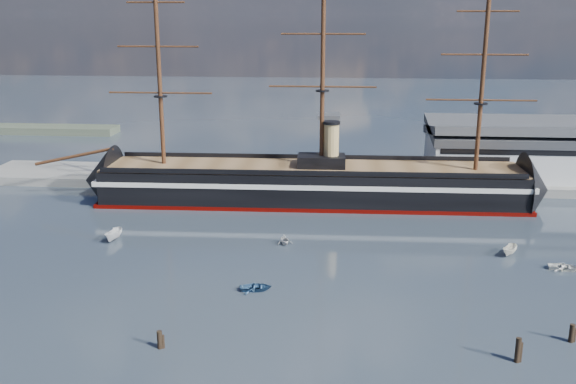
{
  "coord_description": "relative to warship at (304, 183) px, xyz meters",
  "views": [
    {
      "loc": [
        6.1,
        -72.25,
        38.89
      ],
      "look_at": [
        -3.09,
        35.0,
        9.0
      ],
      "focal_mm": 40.0,
      "sensor_mm": 36.0,
      "label": 1
    }
  ],
  "objects": [
    {
      "name": "motorboat_c",
      "position": [
        36.37,
        -28.98,
        -4.04
      ],
      "size": [
        5.39,
        4.37,
        2.07
      ],
      "primitive_type": "imported",
      "rotation": [
        0.0,
        0.0,
        -0.56
      ],
      "color": "white",
      "rests_on": "ground"
    },
    {
      "name": "warehouse",
      "position": [
        59.88,
        20.0,
        3.95
      ],
      "size": [
        63.0,
        21.0,
        11.6
      ],
      "color": "#B7BABC",
      "rests_on": "ground"
    },
    {
      "name": "piling_near_left",
      "position": [
        -13.34,
        -64.33,
        -4.04
      ],
      "size": [
        0.64,
        0.64,
        2.99
      ],
      "primitive_type": "cylinder",
      "color": "black",
      "rests_on": "ground"
    },
    {
      "name": "piling_far_right",
      "position": [
        36.6,
        -58.51,
        -4.04
      ],
      "size": [
        0.64,
        0.64,
        3.08
      ],
      "primitive_type": "cylinder",
      "color": "black",
      "rests_on": "ground"
    },
    {
      "name": "piling_near_right",
      "position": [
        28.76,
        -63.9,
        -4.04
      ],
      "size": [
        0.64,
        0.64,
        3.76
      ],
      "primitive_type": "cylinder",
      "color": "black",
      "rests_on": "ground"
    },
    {
      "name": "motorboat_a",
      "position": [
        -32.15,
        -27.46,
        -4.04
      ],
      "size": [
        6.17,
        2.95,
        2.37
      ],
      "primitive_type": "imported",
      "rotation": [
        0.0,
        0.0,
        -0.13
      ],
      "color": "white",
      "rests_on": "ground"
    },
    {
      "name": "motorboat_b",
      "position": [
        -4.06,
        -46.61,
        -4.04
      ],
      "size": [
        1.68,
        3.09,
        1.36
      ],
      "primitive_type": "imported",
      "rotation": [
        0.0,
        0.0,
        1.75
      ],
      "color": "#355E8A",
      "rests_on": "ground"
    },
    {
      "name": "ground",
      "position": [
        1.88,
        -20.0,
        -4.04
      ],
      "size": [
        600.0,
        600.0,
        0.0
      ],
      "primitive_type": "plane",
      "color": "#25303D",
      "rests_on": "ground"
    },
    {
      "name": "quay_tower",
      "position": [
        4.88,
        13.0,
        5.72
      ],
      "size": [
        5.0,
        5.0,
        15.0
      ],
      "color": "silver",
      "rests_on": "ground"
    },
    {
      "name": "quay",
      "position": [
        11.88,
        16.0,
        -4.04
      ],
      "size": [
        180.0,
        18.0,
        2.0
      ],
      "primitive_type": "cube",
      "color": "slate",
      "rests_on": "ground"
    },
    {
      "name": "warship",
      "position": [
        0.0,
        0.0,
        0.0
      ],
      "size": [
        113.04,
        18.11,
        53.94
      ],
      "rotation": [
        0.0,
        0.0,
        0.02
      ],
      "color": "black",
      "rests_on": "ground"
    },
    {
      "name": "motorboat_d",
      "position": [
        -1.66,
        -26.88,
        -4.04
      ],
      "size": [
        5.56,
        3.99,
        1.87
      ],
      "primitive_type": "imported",
      "rotation": [
        0.0,
        0.0,
        0.39
      ],
      "color": "silver",
      "rests_on": "ground"
    },
    {
      "name": "motorboat_e",
      "position": [
        43.33,
        -34.79,
        -4.04
      ],
      "size": [
        1.73,
        3.16,
        1.4
      ],
      "primitive_type": "imported",
      "rotation": [
        0.0,
        0.0,
        1.39
      ],
      "color": "white",
      "rests_on": "ground"
    }
  ]
}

